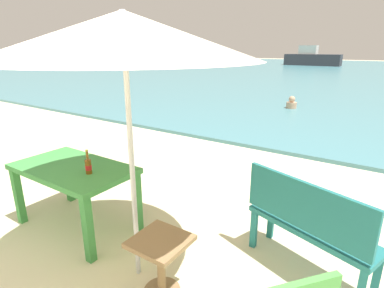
{
  "coord_description": "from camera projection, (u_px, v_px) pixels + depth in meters",
  "views": [
    {
      "loc": [
        2.18,
        -0.78,
        2.04
      ],
      "look_at": [
        -0.37,
        3.0,
        0.6
      ],
      "focal_mm": 28.69,
      "sensor_mm": 36.0,
      "label": 1
    }
  ],
  "objects": [
    {
      "name": "bench_teal_center",
      "position": [
        308.0,
        222.0,
        2.75
      ],
      "size": [
        1.25,
        0.73,
        0.95
      ],
      "color": "#237275",
      "rests_on": "ground_plane"
    },
    {
      "name": "patio_umbrella",
      "position": [
        124.0,
        36.0,
        2.27
      ],
      "size": [
        2.1,
        2.1,
        2.3
      ],
      "color": "silver",
      "rests_on": "ground_plane"
    },
    {
      "name": "boat_cargo_ship",
      "position": [
        312.0,
        58.0,
        34.93
      ],
      "size": [
        6.05,
        1.65,
        2.2
      ],
      "color": "#38383F",
      "rests_on": "sea_water"
    },
    {
      "name": "swimmer_person",
      "position": [
        292.0,
        103.0,
        10.32
      ],
      "size": [
        0.34,
        0.34,
        0.41
      ],
      "color": "tan",
      "rests_on": "sea_water"
    },
    {
      "name": "beer_bottle_amber",
      "position": [
        88.0,
        165.0,
        3.22
      ],
      "size": [
        0.07,
        0.07,
        0.26
      ],
      "color": "brown",
      "rests_on": "picnic_table_green"
    },
    {
      "name": "sea_water",
      "position": [
        372.0,
        72.0,
        26.11
      ],
      "size": [
        120.0,
        50.0,
        0.08
      ],
      "primitive_type": "cube",
      "color": "teal",
      "rests_on": "ground_plane"
    },
    {
      "name": "side_table_wood",
      "position": [
        161.0,
        258.0,
        2.56
      ],
      "size": [
        0.44,
        0.44,
        0.54
      ],
      "color": "olive",
      "rests_on": "ground_plane"
    },
    {
      "name": "picnic_table_green",
      "position": [
        74.0,
        175.0,
        3.49
      ],
      "size": [
        1.4,
        0.8,
        0.76
      ],
      "color": "#3D8C42",
      "rests_on": "ground_plane"
    }
  ]
}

